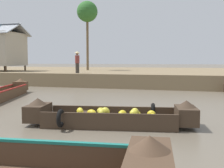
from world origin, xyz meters
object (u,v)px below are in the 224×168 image
(cargo_boat_upstream, at_px, (6,92))
(vendor_person, at_px, (77,61))
(banana_boat, at_px, (111,116))
(palm_tree_mid, at_px, (87,13))

(cargo_boat_upstream, xyz_separation_m, vendor_person, (1.07, 7.11, 1.64))
(cargo_boat_upstream, bearing_deg, banana_boat, -32.42)
(vendor_person, bearing_deg, cargo_boat_upstream, -98.56)
(banana_boat, relative_size, vendor_person, 3.10)
(banana_boat, xyz_separation_m, palm_tree_mid, (-7.64, 18.25, 6.46))
(cargo_boat_upstream, relative_size, palm_tree_mid, 0.84)
(banana_boat, height_order, cargo_boat_upstream, cargo_boat_upstream)
(palm_tree_mid, bearing_deg, banana_boat, -67.29)
(banana_boat, distance_m, palm_tree_mid, 20.81)
(banana_boat, relative_size, cargo_boat_upstream, 0.90)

